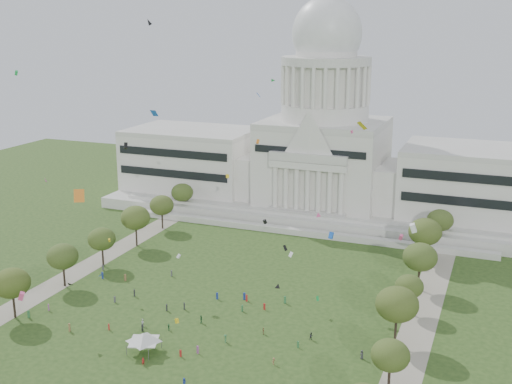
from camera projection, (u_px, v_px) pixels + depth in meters
The scene contains 29 objects.
ground at pixel (182, 344), 142.91m from camera, with size 400.00×400.00×0.00m, color #274318.
capitol at pixel (323, 152), 239.24m from camera, with size 160.00×64.50×91.30m.
path_left at pixel (84, 268), 186.90m from camera, with size 8.00×160.00×0.04m, color gray.
path_right at pixel (420, 323), 152.82m from camera, with size 8.00×160.00×0.04m, color gray.
row_tree_l_1 at pixel (12, 283), 153.58m from camera, with size 8.86×8.86×12.59m.
row_tree_r_1 at pixel (390, 355), 122.95m from camera, with size 7.58×7.58×10.78m.
row_tree_l_2 at pixel (63, 256), 172.25m from camera, with size 8.42×8.42×11.97m.
row_tree_r_2 at pixel (397, 304), 140.41m from camera, with size 9.55×9.55×13.58m.
row_tree_l_3 at pixel (102, 239), 186.92m from camera, with size 8.12×8.12×11.55m.
row_tree_r_3 at pixel (409, 286), 156.31m from camera, with size 7.01×7.01×9.98m.
row_tree_l_4 at pixel (135, 218), 203.24m from camera, with size 9.29×9.29×13.21m.
row_tree_r_4 at pixel (420, 257), 169.59m from camera, with size 9.19×9.19×13.06m.
row_tree_l_5 at pixel (162, 205), 220.60m from camera, with size 8.33×8.33×11.85m.
row_tree_r_5 at pixel (425, 232), 187.99m from camera, with size 9.82×9.82×13.96m.
row_tree_l_6 at pixel (182, 192), 237.51m from camera, with size 8.19×8.19×11.64m.
row_tree_r_6 at pixel (440, 220), 203.59m from camera, with size 8.42×8.42×11.97m.
event_tent at pixel (144, 337), 138.71m from camera, with size 10.52×10.52×4.60m.
person_0 at pixel (362, 355), 136.44m from camera, with size 0.98×0.64×2.00m, color #4C4C51.
person_2 at pixel (311, 336), 144.60m from camera, with size 0.90×0.56×1.86m, color #26262B.
person_3 at pixel (225, 339), 143.47m from camera, with size 1.22×0.63×1.89m, color #33723F.
person_4 at pixel (201, 319), 152.74m from camera, with size 1.16×0.64×1.99m, color #33723F.
person_5 at pixel (169, 327), 149.16m from camera, with size 1.44×0.57×1.56m, color #33723F.
person_6 at pixel (184, 382), 126.11m from camera, with size 0.92×0.60×1.89m, color navy.
person_7 at pixel (143, 361), 134.04m from camera, with size 0.63×0.46×1.73m, color #B21E1E.
person_8 at pixel (143, 322), 151.30m from camera, with size 0.85×0.52×1.74m, color silver.
person_9 at pixel (274, 361), 134.25m from camera, with size 1.01×0.52×1.56m, color olive.
person_10 at pixel (263, 331), 147.28m from camera, with size 0.96×0.52×1.63m, color olive.
distant_crowd at pixel (164, 304), 161.37m from camera, with size 67.01×39.48×1.95m.
kite_swarm at pixel (223, 218), 145.48m from camera, with size 92.79×107.13×67.12m.
Camera 1 is at (62.88, -114.20, 69.66)m, focal length 45.00 mm.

